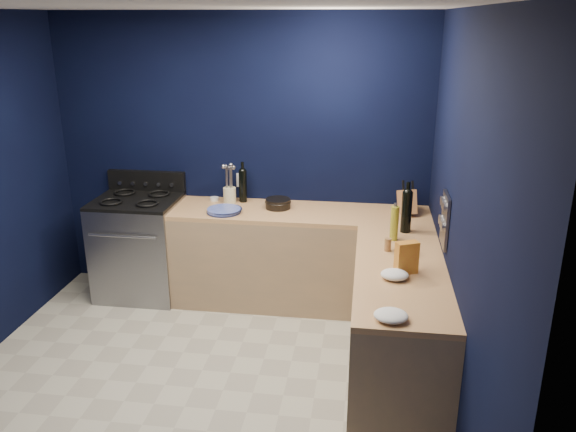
% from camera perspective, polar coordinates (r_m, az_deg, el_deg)
% --- Properties ---
extents(floor, '(3.50, 3.50, 0.02)m').
position_cam_1_polar(floor, '(4.41, -9.31, -16.52)').
color(floor, '#AEAB98').
rests_on(floor, ground).
extents(ceiling, '(3.50, 3.50, 0.02)m').
position_cam_1_polar(ceiling, '(3.60, -11.65, 19.87)').
color(ceiling, silver).
rests_on(ceiling, ground).
extents(wall_back, '(3.50, 0.02, 2.60)m').
position_cam_1_polar(wall_back, '(5.44, -4.66, 5.86)').
color(wall_back, black).
rests_on(wall_back, ground).
extents(wall_right, '(0.02, 3.50, 2.60)m').
position_cam_1_polar(wall_right, '(3.67, 16.79, -1.49)').
color(wall_right, black).
rests_on(wall_right, ground).
extents(wall_front, '(3.50, 0.02, 2.60)m').
position_cam_1_polar(wall_front, '(2.36, -23.88, -14.33)').
color(wall_front, black).
rests_on(wall_front, ground).
extents(cab_back, '(2.30, 0.63, 0.86)m').
position_cam_1_polar(cab_back, '(5.31, 1.19, -4.32)').
color(cab_back, '#A17F5A').
rests_on(cab_back, floor).
extents(top_back, '(2.30, 0.63, 0.04)m').
position_cam_1_polar(top_back, '(5.15, 1.22, 0.28)').
color(top_back, '#996336').
rests_on(top_back, cab_back).
extents(cab_right, '(0.63, 1.67, 0.86)m').
position_cam_1_polar(cab_right, '(4.26, 10.72, -10.98)').
color(cab_right, '#A17F5A').
rests_on(cab_right, floor).
extents(top_right, '(0.63, 1.67, 0.04)m').
position_cam_1_polar(top_right, '(4.05, 11.11, -5.45)').
color(top_right, '#996336').
rests_on(top_right, cab_right).
extents(gas_range, '(0.76, 0.66, 0.92)m').
position_cam_1_polar(gas_range, '(5.65, -14.43, -3.11)').
color(gas_range, gray).
rests_on(gas_range, floor).
extents(oven_door, '(0.59, 0.02, 0.42)m').
position_cam_1_polar(oven_door, '(5.39, -15.66, -4.45)').
color(oven_door, black).
rests_on(oven_door, gas_range).
extents(cooktop, '(0.76, 0.66, 0.03)m').
position_cam_1_polar(cooktop, '(5.50, -14.84, 1.48)').
color(cooktop, black).
rests_on(cooktop, gas_range).
extents(backguard, '(0.76, 0.06, 0.20)m').
position_cam_1_polar(backguard, '(5.73, -13.80, 3.38)').
color(backguard, black).
rests_on(backguard, gas_range).
extents(spice_panel, '(0.02, 0.28, 0.38)m').
position_cam_1_polar(spice_panel, '(4.22, 15.27, -0.40)').
color(spice_panel, gray).
rests_on(spice_panel, wall_right).
extents(wall_outlet, '(0.09, 0.02, 0.13)m').
position_cam_1_polar(wall_outlet, '(5.47, -4.65, 3.56)').
color(wall_outlet, white).
rests_on(wall_outlet, wall_back).
extents(plate_stack, '(0.34, 0.34, 0.04)m').
position_cam_1_polar(plate_stack, '(5.12, -6.37, 0.54)').
color(plate_stack, '#3A4BA9').
rests_on(plate_stack, top_back).
extents(ramekin, '(0.09, 0.09, 0.03)m').
position_cam_1_polar(ramekin, '(5.48, -7.29, 1.70)').
color(ramekin, white).
rests_on(ramekin, top_back).
extents(utensil_crock, '(0.14, 0.14, 0.15)m').
position_cam_1_polar(utensil_crock, '(5.37, -5.79, 2.05)').
color(utensil_crock, beige).
rests_on(utensil_crock, top_back).
extents(wine_bottle_back, '(0.08, 0.08, 0.30)m').
position_cam_1_polar(wine_bottle_back, '(5.38, -4.48, 2.96)').
color(wine_bottle_back, black).
rests_on(wine_bottle_back, top_back).
extents(lemon_basket, '(0.29, 0.29, 0.09)m').
position_cam_1_polar(lemon_basket, '(5.21, -0.99, 1.24)').
color(lemon_basket, black).
rests_on(lemon_basket, top_back).
extents(knife_block, '(0.18, 0.27, 0.26)m').
position_cam_1_polar(knife_block, '(5.15, 11.68, 1.36)').
color(knife_block, '#996133').
rests_on(knife_block, top_back).
extents(wine_bottle_right, '(0.09, 0.09, 0.34)m').
position_cam_1_polar(wine_bottle_right, '(4.69, 11.65, 0.39)').
color(wine_bottle_right, black).
rests_on(wine_bottle_right, top_right).
extents(oil_bottle, '(0.08, 0.08, 0.27)m').
position_cam_1_polar(oil_bottle, '(4.51, 10.48, -0.73)').
color(oil_bottle, olive).
rests_on(oil_bottle, top_right).
extents(spice_jar_near, '(0.05, 0.05, 0.10)m').
position_cam_1_polar(spice_jar_near, '(4.28, 12.16, -3.14)').
color(spice_jar_near, olive).
rests_on(spice_jar_near, top_right).
extents(spice_jar_far, '(0.06, 0.06, 0.10)m').
position_cam_1_polar(spice_jar_far, '(4.32, 9.85, -2.81)').
color(spice_jar_far, olive).
rests_on(spice_jar_far, top_right).
extents(crouton_bag, '(0.17, 0.13, 0.22)m').
position_cam_1_polar(crouton_bag, '(3.95, 11.66, -4.06)').
color(crouton_bag, red).
rests_on(crouton_bag, top_right).
extents(towel_front, '(0.20, 0.17, 0.06)m').
position_cam_1_polar(towel_front, '(3.88, 10.51, -5.73)').
color(towel_front, white).
rests_on(towel_front, top_right).
extents(towel_end, '(0.22, 0.20, 0.06)m').
position_cam_1_polar(towel_end, '(3.38, 10.16, -9.67)').
color(towel_end, white).
rests_on(towel_end, top_right).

